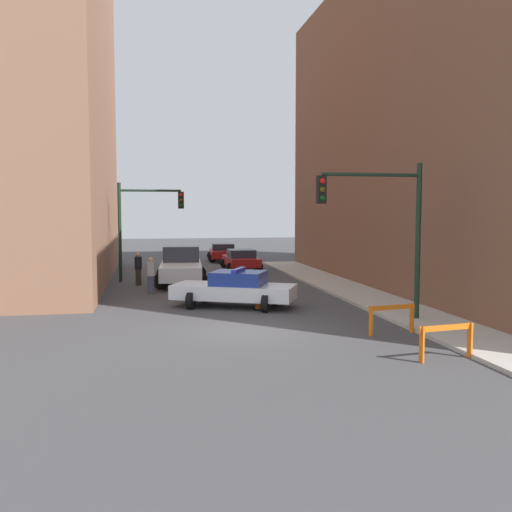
% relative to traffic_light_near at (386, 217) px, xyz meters
% --- Properties ---
extents(ground_plane, '(120.00, 120.00, 0.00)m').
position_rel_traffic_light_near_xyz_m(ground_plane, '(-4.73, -0.30, -3.53)').
color(ground_plane, '#424244').
extents(sidewalk_right, '(2.40, 44.00, 0.12)m').
position_rel_traffic_light_near_xyz_m(sidewalk_right, '(1.47, -0.30, -3.47)').
color(sidewalk_right, '#B2ADA3').
rests_on(sidewalk_right, ground_plane).
extents(building_right, '(12.00, 28.00, 16.04)m').
position_rel_traffic_light_near_xyz_m(building_right, '(8.67, 7.70, 4.49)').
color(building_right, brown).
rests_on(building_right, ground_plane).
extents(traffic_light_near, '(3.64, 0.35, 5.20)m').
position_rel_traffic_light_near_xyz_m(traffic_light_near, '(0.00, 0.00, 0.00)').
color(traffic_light_near, black).
rests_on(traffic_light_near, sidewalk_right).
extents(traffic_light_far, '(3.44, 0.35, 5.20)m').
position_rel_traffic_light_near_xyz_m(traffic_light_far, '(-8.03, 12.93, -0.13)').
color(traffic_light_far, black).
rests_on(traffic_light_far, ground_plane).
extents(police_car, '(5.04, 3.65, 1.52)m').
position_rel_traffic_light_near_xyz_m(police_car, '(-4.42, 4.02, -2.81)').
color(police_car, white).
rests_on(police_car, ground_plane).
extents(white_truck, '(2.89, 5.53, 1.90)m').
position_rel_traffic_light_near_xyz_m(white_truck, '(-6.05, 11.47, -2.62)').
color(white_truck, silver).
rests_on(white_truck, ground_plane).
extents(parked_car_near, '(2.30, 4.32, 1.31)m').
position_rel_traffic_light_near_xyz_m(parked_car_near, '(-1.91, 17.66, -2.86)').
color(parked_car_near, maroon).
rests_on(parked_car_near, ground_plane).
extents(parked_car_mid, '(2.49, 4.42, 1.31)m').
position_rel_traffic_light_near_xyz_m(parked_car_mid, '(-2.18, 24.25, -2.86)').
color(parked_car_mid, maroon).
rests_on(parked_car_mid, ground_plane).
extents(pedestrian_crossing, '(0.46, 0.46, 1.66)m').
position_rel_traffic_light_near_xyz_m(pedestrian_crossing, '(-7.59, 8.21, -2.67)').
color(pedestrian_crossing, '#474C66').
rests_on(pedestrian_crossing, ground_plane).
extents(pedestrian_corner, '(0.48, 0.48, 1.66)m').
position_rel_traffic_light_near_xyz_m(pedestrian_corner, '(-8.19, 11.37, -2.67)').
color(pedestrian_corner, '#382D23').
rests_on(pedestrian_corner, ground_plane).
extents(barrier_front, '(1.59, 0.37, 0.90)m').
position_rel_traffic_light_near_xyz_m(barrier_front, '(-0.44, -4.80, -2.91)').
color(barrier_front, orange).
rests_on(barrier_front, ground_plane).
extents(barrier_mid, '(1.59, 0.38, 0.90)m').
position_rel_traffic_light_near_xyz_m(barrier_mid, '(-0.51, -1.73, -2.91)').
color(barrier_mid, orange).
rests_on(barrier_mid, ground_plane).
extents(traffic_cone, '(0.36, 0.36, 0.66)m').
position_rel_traffic_light_near_xyz_m(traffic_cone, '(-3.62, 3.34, -3.21)').
color(traffic_cone, black).
rests_on(traffic_cone, ground_plane).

